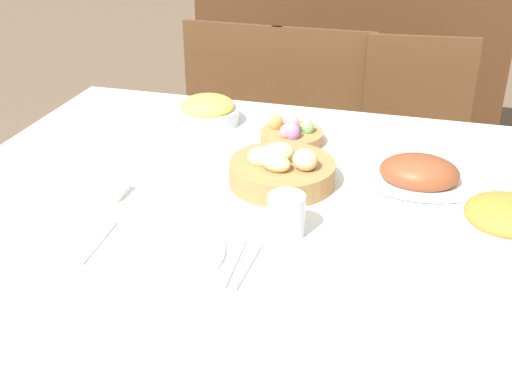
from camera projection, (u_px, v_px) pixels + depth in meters
The scene contains 16 objects.
dining_table at pixel (254, 301), 1.83m from camera, with size 1.54×1.13×0.77m.
chair_far_right at pixel (415, 151), 2.48m from camera, with size 0.46×0.46×0.91m.
chair_far_left at pixel (224, 130), 2.67m from camera, with size 0.43×0.43×0.91m.
chair_far_center at pixel (315, 140), 2.58m from camera, with size 0.43×0.43×0.91m.
sideboard at pixel (349, 68), 3.45m from camera, with size 1.57×0.44×0.97m.
bread_basket at pixel (281, 169), 1.62m from camera, with size 0.27×0.27×0.11m.
egg_basket at pixel (291, 135), 1.85m from camera, with size 0.18×0.18×0.08m.
ham_platter at pixel (419, 174), 1.62m from camera, with size 0.31×0.22×0.09m.
pineapple_bowl at pixel (208, 111), 1.99m from camera, with size 0.20×0.20×0.09m.
carrot_bowl at pixel (505, 226), 1.35m from camera, with size 0.21×0.21×0.11m.
dinner_plate at pixel (165, 252), 1.35m from camera, with size 0.26×0.26×0.01m.
fork at pixel (99, 242), 1.39m from camera, with size 0.02×0.17×0.00m.
knife at pixel (234, 264), 1.31m from camera, with size 0.02×0.17×0.00m.
spoon at pixel (248, 266), 1.31m from camera, with size 0.02×0.17×0.00m.
drinking_cup at pixel (286, 215), 1.40m from camera, with size 0.08×0.08×0.10m.
butter_dish at pixel (103, 189), 1.58m from camera, with size 0.11×0.07×0.03m.
Camera 1 is at (0.40, -1.41, 1.52)m, focal length 45.00 mm.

